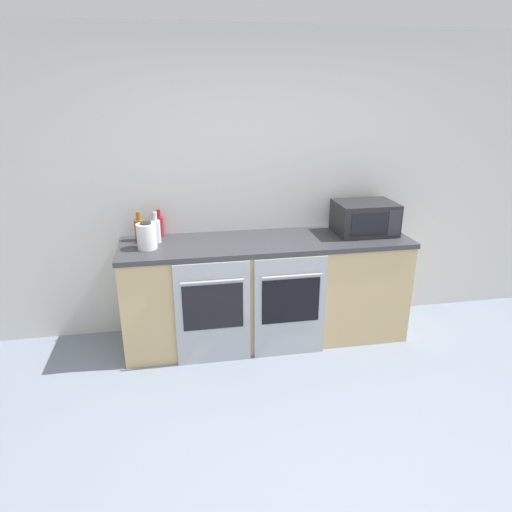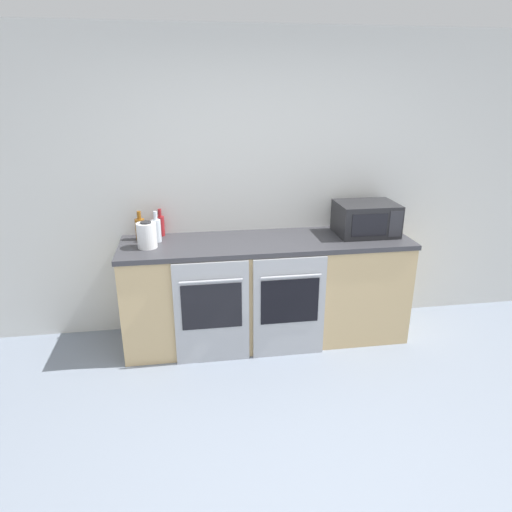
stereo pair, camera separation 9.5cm
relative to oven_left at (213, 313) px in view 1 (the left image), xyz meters
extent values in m
plane|color=gray|center=(0.50, -1.46, -0.44)|extent=(16.00, 16.00, 0.00)
cube|color=silver|center=(0.50, 0.69, 0.86)|extent=(10.00, 0.06, 2.60)
cube|color=tan|center=(0.50, 0.34, -0.01)|extent=(2.42, 0.64, 0.87)
cube|color=#38383D|center=(0.50, 0.34, 0.45)|extent=(2.44, 0.67, 0.04)
cube|color=#A8AAAF|center=(0.00, 0.00, -0.01)|extent=(0.59, 0.03, 0.87)
cube|color=black|center=(0.00, -0.02, 0.06)|extent=(0.47, 0.01, 0.38)
cylinder|color=#A8AAAF|center=(0.00, -0.04, 0.29)|extent=(0.49, 0.02, 0.02)
cube|color=#A8AAAF|center=(0.63, 0.00, -0.01)|extent=(0.59, 0.03, 0.87)
cube|color=black|center=(0.63, -0.02, 0.06)|extent=(0.47, 0.01, 0.38)
cylinder|color=#A8AAAF|center=(0.63, -0.04, 0.29)|extent=(0.49, 0.02, 0.02)
cube|color=#232326|center=(1.38, 0.39, 0.61)|extent=(0.51, 0.40, 0.28)
cube|color=black|center=(1.33, 0.19, 0.61)|extent=(0.30, 0.01, 0.19)
cube|color=#2D2D33|center=(1.56, 0.19, 0.61)|extent=(0.11, 0.01, 0.22)
cylinder|color=maroon|center=(-0.39, 0.61, 0.56)|extent=(0.07, 0.07, 0.17)
cylinder|color=maroon|center=(-0.39, 0.61, 0.68)|extent=(0.03, 0.03, 0.07)
cylinder|color=silver|center=(-0.41, 0.44, 0.57)|extent=(0.08, 0.08, 0.19)
cylinder|color=silver|center=(-0.41, 0.44, 0.69)|extent=(0.03, 0.03, 0.07)
cylinder|color=#8C5114|center=(-0.55, 0.52, 0.56)|extent=(0.08, 0.08, 0.18)
cylinder|color=#8C5114|center=(-0.55, 0.52, 0.68)|extent=(0.03, 0.03, 0.07)
cylinder|color=white|center=(-0.48, 0.30, 0.57)|extent=(0.16, 0.16, 0.20)
cylinder|color=#262628|center=(-0.48, 0.30, 0.68)|extent=(0.09, 0.09, 0.01)
camera|label=1|loc=(-0.24, -3.24, 1.66)|focal=32.00mm
camera|label=2|loc=(-0.14, -3.26, 1.66)|focal=32.00mm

